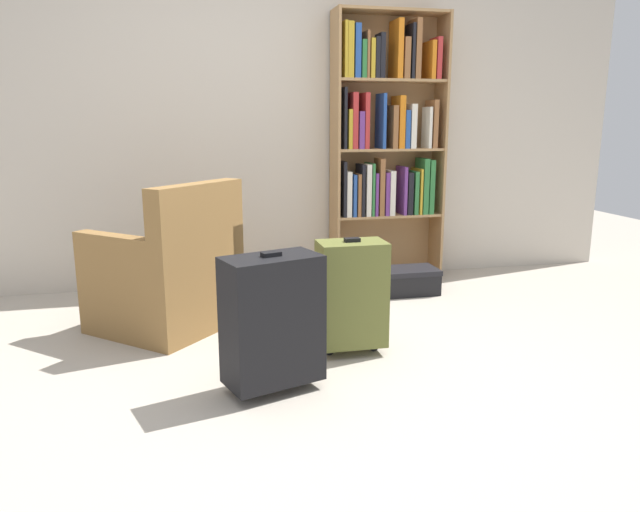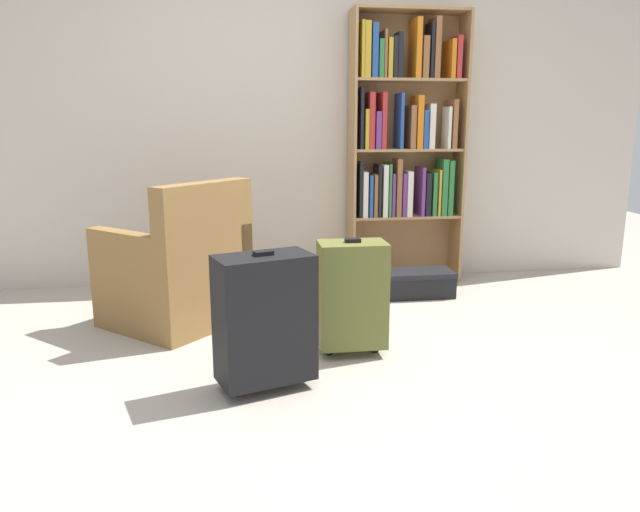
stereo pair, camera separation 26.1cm
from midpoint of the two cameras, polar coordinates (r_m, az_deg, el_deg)
ground_plane at (r=3.01m, az=-1.57°, el=-11.62°), size 10.13×10.13×0.00m
back_wall at (r=4.69m, az=-6.57°, el=13.36°), size 5.79×0.10×2.60m
bookshelf at (r=4.69m, az=4.71°, el=11.11°), size 0.86×0.27×2.04m
armchair at (r=3.77m, az=-16.20°, el=-2.02°), size 0.99×0.99×0.90m
mug at (r=3.79m, az=-7.27°, el=-5.76°), size 0.12×0.08×0.10m
storage_box at (r=4.42m, az=6.27°, el=-2.34°), size 0.50×0.28×0.19m
suitcase_olive at (r=3.22m, az=0.71°, el=-3.64°), size 0.36×0.23×0.64m
suitcase_black at (r=2.78m, az=-7.27°, el=-6.09°), size 0.49×0.37×0.67m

